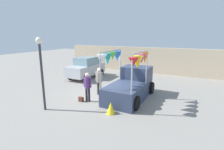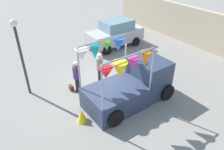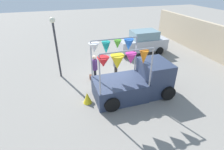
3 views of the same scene
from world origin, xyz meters
name	(u,v)px [view 2 (image 2 of 3)]	position (x,y,z in m)	size (l,w,h in m)	color
ground_plane	(101,89)	(0.00, 0.00, 0.00)	(60.00, 60.00, 0.00)	gray
vendor_truck	(132,83)	(1.55, 0.73, 0.92)	(2.52, 4.16, 2.97)	#2D3851
parked_car	(115,33)	(-3.98, 3.78, 0.94)	(1.88, 4.00, 1.88)	#B7B7BC
person_customer	(76,74)	(-0.43, -1.10, 1.05)	(0.53, 0.34, 1.72)	black
person_vendor	(100,65)	(-0.46, 0.24, 1.09)	(0.53, 0.34, 1.78)	#2D2823
handbag	(71,88)	(-0.78, -1.30, 0.14)	(0.28, 0.16, 0.28)	#592D1E
street_lamp	(19,48)	(-1.77, -3.09, 2.45)	(0.32, 0.32, 3.73)	#333338
brick_boundary_wall	(207,31)	(0.00, 8.56, 1.30)	(18.00, 0.36, 2.60)	tan
folded_kite_bundle_sunflower	(82,116)	(1.53, -1.95, 0.30)	(0.44, 0.44, 0.60)	yellow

